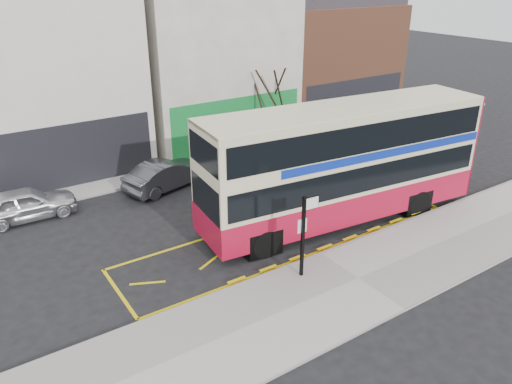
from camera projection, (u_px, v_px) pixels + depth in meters
ground at (314, 252)px, 18.72m from camera, size 120.00×120.00×0.00m
pavement at (358, 280)px, 16.94m from camera, size 40.00×4.00×0.15m
kerb at (321, 255)px, 18.40m from camera, size 40.00×0.15×0.15m
far_pavement at (184, 163)px, 27.02m from camera, size 50.00×3.00×0.15m
road_markings at (289, 235)px, 19.93m from camera, size 14.00×3.40×0.01m
terrace_left at (44, 64)px, 25.10m from camera, size 8.00×8.01×11.80m
terrace_green_shop at (202, 53)px, 29.75m from camera, size 9.00×8.01×11.30m
terrace_right at (318, 49)px, 34.50m from camera, size 9.00×8.01×10.30m
double_decker_bus at (344, 162)px, 20.23m from camera, size 12.37×4.03×4.85m
bus_stop_post at (305, 229)px, 16.38m from camera, size 0.73×0.15×2.96m
car_silver at (26, 204)px, 20.94m from camera, size 4.11×1.75×1.38m
car_grey at (167, 174)px, 23.87m from camera, size 4.53×2.63×1.41m
car_white at (363, 128)px, 30.52m from camera, size 5.36×2.83×1.48m
street_tree_right at (267, 78)px, 27.91m from camera, size 2.78×2.78×6.01m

